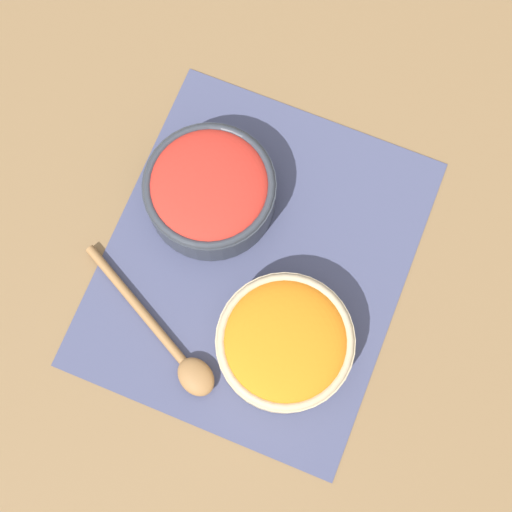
{
  "coord_description": "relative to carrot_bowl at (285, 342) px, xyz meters",
  "views": [
    {
      "loc": [
        -0.2,
        -0.08,
        0.93
      ],
      "look_at": [
        0.0,
        0.0,
        0.03
      ],
      "focal_mm": 50.0,
      "sensor_mm": 36.0,
      "label": 1
    }
  ],
  "objects": [
    {
      "name": "tomato_bowl",
      "position": [
        0.15,
        0.16,
        0.0
      ],
      "size": [
        0.17,
        0.17,
        0.08
      ],
      "color": "#333842",
      "rests_on": "placemat"
    },
    {
      "name": "placemat",
      "position": [
        0.09,
        0.08,
        -0.04
      ],
      "size": [
        0.46,
        0.39,
        0.0
      ],
      "color": "#474C70",
      "rests_on": "ground_plane"
    },
    {
      "name": "wooden_spoon",
      "position": [
        -0.06,
        0.13,
        -0.03
      ],
      "size": [
        0.14,
        0.24,
        0.02
      ],
      "color": "#9E7042",
      "rests_on": "placemat"
    },
    {
      "name": "ground_plane",
      "position": [
        0.09,
        0.08,
        -0.04
      ],
      "size": [
        3.0,
        3.0,
        0.0
      ],
      "primitive_type": "plane",
      "color": "olive"
    },
    {
      "name": "carrot_bowl",
      "position": [
        0.0,
        0.0,
        0.0
      ],
      "size": [
        0.17,
        0.17,
        0.07
      ],
      "color": "#C6B28E",
      "rests_on": "placemat"
    }
  ]
}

